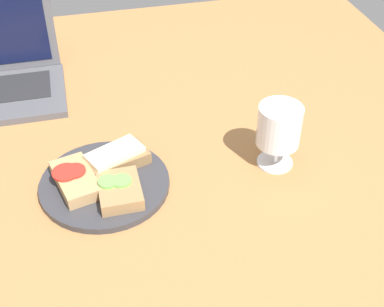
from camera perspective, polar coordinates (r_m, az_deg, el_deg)
name	(u,v)px	position (r cm, az deg, el deg)	size (l,w,h in cm)	color
wooden_table	(155,170)	(102.72, -3.98, -1.74)	(140.00, 140.00, 3.00)	#9E6B3D
plate	(105,184)	(97.62, -9.29, -3.22)	(23.35, 23.35, 1.24)	#333338
sandwich_with_cucumber	(119,190)	(93.25, -7.75, -3.86)	(7.28, 9.38, 2.83)	#937047
sandwich_with_cheese	(115,158)	(99.43, -8.19, -0.50)	(13.26, 9.42, 3.29)	brown
sandwich_with_tomato	(75,179)	(96.60, -12.35, -2.70)	(8.93, 12.68, 2.83)	#A88456
wine_glass	(279,129)	(97.96, 9.25, 2.61)	(8.05, 8.05, 12.66)	white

